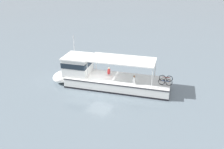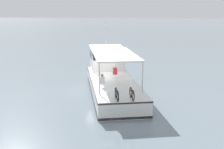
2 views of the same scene
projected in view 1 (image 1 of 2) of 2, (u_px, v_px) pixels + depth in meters
ground_plane at (99, 88)px, 25.17m from camera, size 400.00×400.00×0.00m
ferry_main at (103, 77)px, 25.32m from camera, size 5.75×13.07×5.32m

